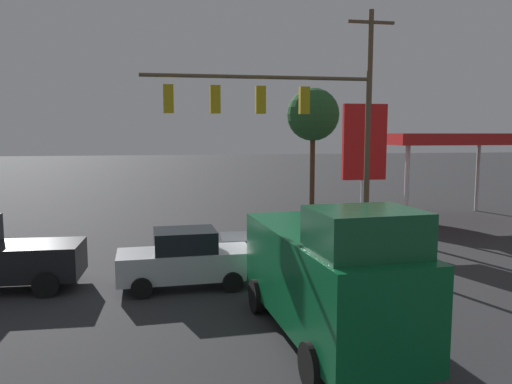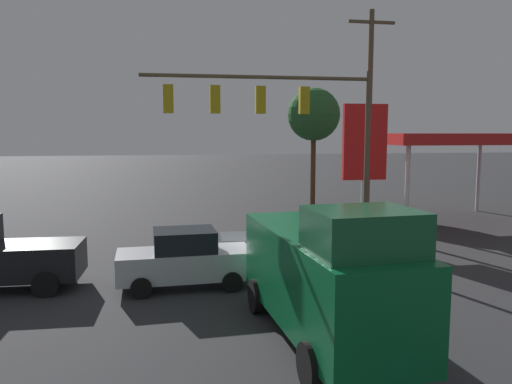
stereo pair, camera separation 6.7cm
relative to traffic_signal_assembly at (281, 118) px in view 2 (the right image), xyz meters
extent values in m
plane|color=#2D2D30|center=(0.68, 0.50, -5.66)|extent=(200.00, 200.00, 0.00)
cylinder|color=brown|center=(-3.40, 0.02, -1.95)|extent=(0.20, 0.20, 7.42)
cylinder|color=brown|center=(0.86, 0.02, 1.45)|extent=(8.52, 0.14, 0.14)
cube|color=#B79314|center=(-0.86, 0.02, 0.63)|extent=(0.36, 0.28, 1.00)
sphere|color=#FF4141|center=(-0.86, -0.16, 0.93)|extent=(0.22, 0.22, 0.22)
sphere|color=#392305|center=(-0.86, -0.16, 0.63)|extent=(0.22, 0.22, 0.22)
sphere|color=black|center=(-0.86, -0.16, 0.33)|extent=(0.22, 0.22, 0.22)
cube|color=#B79314|center=(0.80, 0.02, 0.63)|extent=(0.36, 0.28, 1.00)
sphere|color=#FF4141|center=(0.80, -0.16, 0.93)|extent=(0.22, 0.22, 0.22)
sphere|color=#392305|center=(0.80, -0.16, 0.63)|extent=(0.22, 0.22, 0.22)
sphere|color=black|center=(0.80, -0.16, 0.33)|extent=(0.22, 0.22, 0.22)
cube|color=#B79314|center=(2.46, 0.02, 0.63)|extent=(0.36, 0.28, 1.00)
sphere|color=#FF4141|center=(2.46, -0.16, 0.93)|extent=(0.22, 0.22, 0.22)
sphere|color=#392305|center=(2.46, -0.16, 0.63)|extent=(0.22, 0.22, 0.22)
sphere|color=black|center=(2.46, -0.16, 0.33)|extent=(0.22, 0.22, 0.22)
cube|color=#B79314|center=(4.12, 0.02, 0.63)|extent=(0.36, 0.28, 1.00)
sphere|color=#FF4141|center=(4.12, -0.16, 0.93)|extent=(0.22, 0.22, 0.22)
sphere|color=#392305|center=(4.12, -0.16, 0.63)|extent=(0.22, 0.22, 0.22)
sphere|color=black|center=(4.12, -0.16, 0.33)|extent=(0.22, 0.22, 0.22)
cylinder|color=brown|center=(-5.82, -5.60, -0.12)|extent=(0.26, 0.26, 11.10)
cube|color=brown|center=(-5.82, -5.60, 4.83)|extent=(2.40, 0.14, 0.14)
cube|color=red|center=(-11.86, -8.24, -0.89)|extent=(9.09, 6.86, 0.60)
cube|color=red|center=(-11.86, -11.69, -0.89)|extent=(9.09, 0.06, 0.36)
cylinder|color=silver|center=(-15.81, -11.07, -3.43)|extent=(0.24, 0.24, 4.47)
cylinder|color=silver|center=(-7.91, -11.07, -3.43)|extent=(0.24, 0.24, 4.47)
cylinder|color=silver|center=(-7.91, -5.41, -3.43)|extent=(0.24, 0.24, 4.47)
cylinder|color=silver|center=(-4.97, -4.03, -2.44)|extent=(0.24, 0.24, 6.45)
cube|color=red|center=(-4.97, -4.03, -1.00)|extent=(2.13, 0.24, 3.55)
cube|color=black|center=(-4.97, -4.16, -1.00)|extent=(1.49, 0.04, 1.24)
cube|color=#474C51|center=(0.09, 0.01, -4.88)|extent=(4.50, 2.06, 0.90)
cube|color=black|center=(0.09, 0.01, -4.08)|extent=(2.10, 1.77, 0.70)
cylinder|color=black|center=(1.57, 0.84, -5.33)|extent=(0.67, 0.26, 0.66)
cylinder|color=black|center=(1.46, -0.99, -5.33)|extent=(0.67, 0.26, 0.66)
cylinder|color=black|center=(-1.28, 1.02, -5.33)|extent=(0.67, 0.26, 0.66)
cylinder|color=black|center=(-1.39, -0.82, -5.33)|extent=(0.67, 0.26, 0.66)
cube|color=#0C592D|center=(0.51, 6.82, -4.08)|extent=(2.76, 6.94, 2.20)
cube|color=#165431|center=(0.37, 8.92, -2.53)|extent=(2.23, 1.94, 0.90)
cylinder|color=black|center=(-0.81, 8.95, -5.18)|extent=(0.28, 0.97, 0.96)
cylinder|color=black|center=(1.53, 9.11, -5.18)|extent=(0.28, 0.97, 0.96)
cylinder|color=black|center=(-0.51, 4.54, -5.18)|extent=(0.28, 0.97, 0.96)
cylinder|color=black|center=(1.83, 4.70, -5.18)|extent=(0.28, 0.97, 0.96)
cube|color=silver|center=(3.70, 1.91, -4.88)|extent=(4.47, 1.99, 0.90)
cube|color=black|center=(3.70, 1.91, -4.08)|extent=(2.07, 1.74, 0.70)
cylinder|color=black|center=(5.09, 2.89, -5.33)|extent=(0.67, 0.25, 0.66)
cylinder|color=black|center=(5.17, 1.05, -5.33)|extent=(0.67, 0.25, 0.66)
cylinder|color=black|center=(2.23, 2.77, -5.33)|extent=(0.67, 0.25, 0.66)
cylinder|color=black|center=(2.31, 0.93, -5.33)|extent=(0.67, 0.25, 0.66)
cylinder|color=black|center=(8.02, 2.24, -5.26)|extent=(0.81, 0.25, 0.80)
cylinder|color=black|center=(7.95, 0.20, -5.26)|extent=(0.81, 0.25, 0.80)
cylinder|color=#4C331E|center=(-6.06, -15.96, -3.12)|extent=(0.36, 0.36, 5.10)
sphere|color=#235628|center=(-6.06, -15.96, 0.73)|extent=(3.70, 3.70, 3.70)
cylinder|color=gold|center=(-3.49, 2.05, -5.31)|extent=(0.24, 0.24, 0.70)
sphere|color=gold|center=(-3.49, 2.05, -4.89)|extent=(0.22, 0.22, 0.22)
camera|label=1|loc=(4.31, 18.21, -0.57)|focal=35.00mm
camera|label=2|loc=(4.24, 18.22, -0.57)|focal=35.00mm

